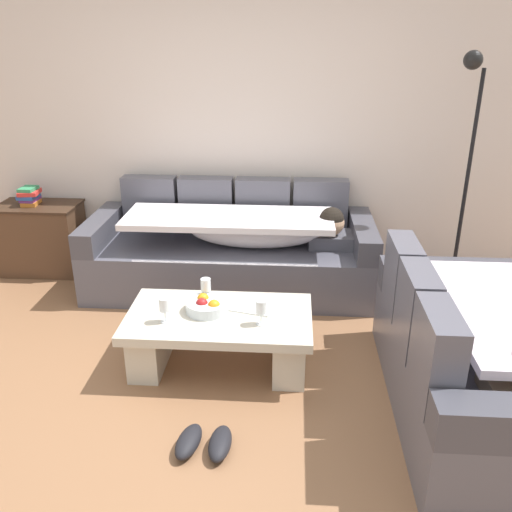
{
  "coord_description": "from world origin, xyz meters",
  "views": [
    {
      "loc": [
        0.57,
        -2.63,
        2.07
      ],
      "look_at": [
        0.32,
        1.01,
        0.55
      ],
      "focal_mm": 37.9,
      "sensor_mm": 36.0,
      "label": 1
    }
  ],
  "objects_px": {
    "wine_glass_near_right": "(261,308)",
    "side_cabinet": "(42,238)",
    "fruit_bowl": "(207,305)",
    "pair_of_shoes": "(204,442)",
    "couch_near_window": "(474,361)",
    "coffee_table": "(220,333)",
    "wine_glass_far_back": "(206,286)",
    "open_magazine": "(252,306)",
    "floor_lamp": "(465,162)",
    "couch_along_wall": "(235,252)",
    "wine_glass_near_left": "(165,306)",
    "book_stack_on_cabinet": "(30,196)"
  },
  "relations": [
    {
      "from": "wine_glass_near_right",
      "to": "open_magazine",
      "type": "distance_m",
      "value": 0.26
    },
    {
      "from": "wine_glass_near_left",
      "to": "book_stack_on_cabinet",
      "type": "relative_size",
      "value": 0.8
    },
    {
      "from": "couch_along_wall",
      "to": "wine_glass_near_right",
      "type": "xyz_separation_m",
      "value": [
        0.3,
        -1.31,
        0.17
      ]
    },
    {
      "from": "pair_of_shoes",
      "to": "fruit_bowl",
      "type": "bearing_deg",
      "value": 96.94
    },
    {
      "from": "couch_along_wall",
      "to": "wine_glass_near_left",
      "type": "bearing_deg",
      "value": -102.82
    },
    {
      "from": "wine_glass_near_right",
      "to": "wine_glass_far_back",
      "type": "xyz_separation_m",
      "value": [
        -0.39,
        0.29,
        0.0
      ]
    },
    {
      "from": "pair_of_shoes",
      "to": "couch_near_window",
      "type": "bearing_deg",
      "value": 16.55
    },
    {
      "from": "coffee_table",
      "to": "wine_glass_far_back",
      "type": "height_order",
      "value": "wine_glass_far_back"
    },
    {
      "from": "fruit_bowl",
      "to": "wine_glass_near_right",
      "type": "xyz_separation_m",
      "value": [
        0.36,
        -0.15,
        0.08
      ]
    },
    {
      "from": "couch_near_window",
      "to": "wine_glass_near_left",
      "type": "bearing_deg",
      "value": 82.6
    },
    {
      "from": "couch_along_wall",
      "to": "open_magazine",
      "type": "distance_m",
      "value": 1.11
    },
    {
      "from": "couch_near_window",
      "to": "floor_lamp",
      "type": "bearing_deg",
      "value": -10.12
    },
    {
      "from": "fruit_bowl",
      "to": "floor_lamp",
      "type": "height_order",
      "value": "floor_lamp"
    },
    {
      "from": "wine_glass_near_left",
      "to": "floor_lamp",
      "type": "bearing_deg",
      "value": 33.29
    },
    {
      "from": "wine_glass_near_left",
      "to": "floor_lamp",
      "type": "height_order",
      "value": "floor_lamp"
    },
    {
      "from": "book_stack_on_cabinet",
      "to": "pair_of_shoes",
      "type": "xyz_separation_m",
      "value": [
        1.9,
        -2.23,
        -0.68
      ]
    },
    {
      "from": "couch_near_window",
      "to": "wine_glass_near_right",
      "type": "bearing_deg",
      "value": 78.55
    },
    {
      "from": "couch_along_wall",
      "to": "fruit_bowl",
      "type": "relative_size",
      "value": 8.56
    },
    {
      "from": "floor_lamp",
      "to": "wine_glass_near_right",
      "type": "bearing_deg",
      "value": -137.77
    },
    {
      "from": "wine_glass_near_left",
      "to": "wine_glass_far_back",
      "type": "height_order",
      "value": "same"
    },
    {
      "from": "wine_glass_far_back",
      "to": "open_magazine",
      "type": "height_order",
      "value": "wine_glass_far_back"
    },
    {
      "from": "coffee_table",
      "to": "fruit_bowl",
      "type": "relative_size",
      "value": 4.29
    },
    {
      "from": "couch_near_window",
      "to": "book_stack_on_cabinet",
      "type": "distance_m",
      "value": 3.85
    },
    {
      "from": "couch_along_wall",
      "to": "fruit_bowl",
      "type": "height_order",
      "value": "couch_along_wall"
    },
    {
      "from": "floor_lamp",
      "to": "open_magazine",
      "type": "bearing_deg",
      "value": -143.99
    },
    {
      "from": "wine_glass_near_right",
      "to": "book_stack_on_cabinet",
      "type": "relative_size",
      "value": 0.8
    },
    {
      "from": "wine_glass_near_left",
      "to": "wine_glass_near_right",
      "type": "bearing_deg",
      "value": 1.1
    },
    {
      "from": "wine_glass_near_left",
      "to": "pair_of_shoes",
      "type": "height_order",
      "value": "wine_glass_near_left"
    },
    {
      "from": "side_cabinet",
      "to": "pair_of_shoes",
      "type": "xyz_separation_m",
      "value": [
        1.84,
        -2.23,
        -0.28
      ]
    },
    {
      "from": "book_stack_on_cabinet",
      "to": "open_magazine",
      "type": "bearing_deg",
      "value": -32.11
    },
    {
      "from": "couch_along_wall",
      "to": "coffee_table",
      "type": "distance_m",
      "value": 1.21
    },
    {
      "from": "side_cabinet",
      "to": "couch_along_wall",
      "type": "bearing_deg",
      "value": -7.13
    },
    {
      "from": "wine_glass_near_right",
      "to": "wine_glass_near_left",
      "type": "bearing_deg",
      "value": -178.9
    },
    {
      "from": "floor_lamp",
      "to": "book_stack_on_cabinet",
      "type": "bearing_deg",
      "value": 177.77
    },
    {
      "from": "coffee_table",
      "to": "book_stack_on_cabinet",
      "type": "xyz_separation_m",
      "value": [
        -1.88,
        1.42,
        0.48
      ]
    },
    {
      "from": "couch_along_wall",
      "to": "floor_lamp",
      "type": "distance_m",
      "value": 2.0
    },
    {
      "from": "wine_glass_far_back",
      "to": "coffee_table",
      "type": "bearing_deg",
      "value": -58.45
    },
    {
      "from": "couch_along_wall",
      "to": "wine_glass_far_back",
      "type": "distance_m",
      "value": 1.04
    },
    {
      "from": "couch_near_window",
      "to": "wine_glass_near_right",
      "type": "height_order",
      "value": "couch_near_window"
    },
    {
      "from": "floor_lamp",
      "to": "pair_of_shoes",
      "type": "relative_size",
      "value": 6.15
    },
    {
      "from": "open_magazine",
      "to": "wine_glass_near_left",
      "type": "bearing_deg",
      "value": -141.33
    },
    {
      "from": "wine_glass_near_right",
      "to": "side_cabinet",
      "type": "distance_m",
      "value": 2.61
    },
    {
      "from": "couch_near_window",
      "to": "wine_glass_far_back",
      "type": "height_order",
      "value": "couch_near_window"
    },
    {
      "from": "couch_near_window",
      "to": "floor_lamp",
      "type": "relative_size",
      "value": 0.88
    },
    {
      "from": "book_stack_on_cabinet",
      "to": "pair_of_shoes",
      "type": "height_order",
      "value": "book_stack_on_cabinet"
    },
    {
      "from": "wine_glass_near_right",
      "to": "book_stack_on_cabinet",
      "type": "xyz_separation_m",
      "value": [
        -2.16,
        1.53,
        0.23
      ]
    },
    {
      "from": "open_magazine",
      "to": "side_cabinet",
      "type": "relative_size",
      "value": 0.39
    },
    {
      "from": "couch_along_wall",
      "to": "pair_of_shoes",
      "type": "distance_m",
      "value": 2.03
    },
    {
      "from": "coffee_table",
      "to": "open_magazine",
      "type": "relative_size",
      "value": 4.29
    },
    {
      "from": "coffee_table",
      "to": "book_stack_on_cabinet",
      "type": "relative_size",
      "value": 5.8
    }
  ]
}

